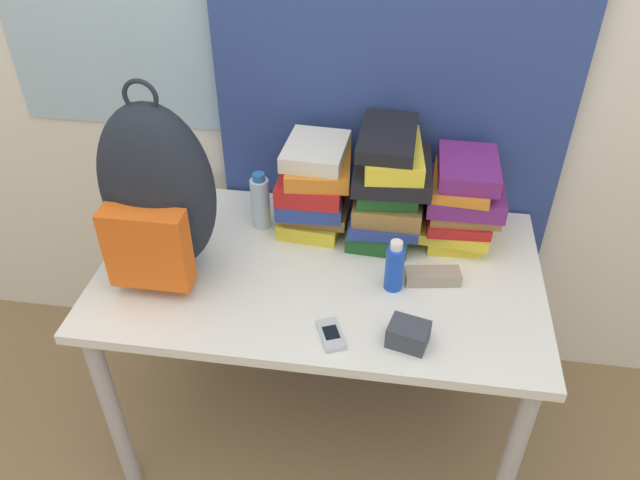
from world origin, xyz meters
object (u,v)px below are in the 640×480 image
(book_stack_center, at_px, (388,186))
(cell_phone, at_px, (331,335))
(backpack, at_px, (157,196))
(water_bottle, at_px, (260,202))
(sunscreen_bottle, at_px, (395,267))
(sunglasses_case, at_px, (433,276))
(sports_bottle, at_px, (299,190))
(book_stack_left, at_px, (315,186))
(camera_pouch, at_px, (408,334))
(book_stack_right, at_px, (461,200))

(book_stack_center, distance_m, cell_phone, 0.50)
(backpack, bearing_deg, water_bottle, 47.14)
(sunscreen_bottle, bearing_deg, sunglasses_case, 20.14)
(sports_bottle, distance_m, cell_phone, 0.51)
(backpack, bearing_deg, cell_phone, -22.96)
(sunscreen_bottle, height_order, sunglasses_case, sunscreen_bottle)
(book_stack_left, bearing_deg, sports_bottle, 178.66)
(backpack, distance_m, sunglasses_case, 0.77)
(book_stack_center, distance_m, water_bottle, 0.38)
(book_stack_center, relative_size, water_bottle, 1.81)
(water_bottle, xyz_separation_m, camera_pouch, (0.46, -0.43, -0.06))
(backpack, distance_m, camera_pouch, 0.74)
(book_stack_center, height_order, sunglasses_case, book_stack_center)
(backpack, distance_m, sports_bottle, 0.44)
(book_stack_right, bearing_deg, backpack, -161.84)
(book_stack_right, xyz_separation_m, sports_bottle, (-0.48, -0.00, -0.01))
(book_stack_left, relative_size, camera_pouch, 2.52)
(sunscreen_bottle, bearing_deg, book_stack_left, 134.69)
(book_stack_left, bearing_deg, sunscreen_bottle, -45.31)
(book_stack_left, xyz_separation_m, water_bottle, (-0.16, -0.03, -0.05))
(backpack, height_order, cell_phone, backpack)
(book_stack_center, bearing_deg, backpack, -156.19)
(book_stack_right, relative_size, sports_bottle, 1.04)
(water_bottle, bearing_deg, book_stack_center, 4.45)
(sunscreen_bottle, bearing_deg, cell_phone, -123.98)
(cell_phone, xyz_separation_m, camera_pouch, (0.19, 0.01, 0.02))
(book_stack_right, bearing_deg, book_stack_left, -179.49)
(sports_bottle, distance_m, sunscreen_bottle, 0.40)
(book_stack_left, distance_m, sunscreen_bottle, 0.37)
(sports_bottle, bearing_deg, book_stack_right, 0.32)
(book_stack_left, xyz_separation_m, sunscreen_bottle, (0.25, -0.26, -0.07))
(book_stack_center, relative_size, book_stack_right, 1.29)
(water_bottle, bearing_deg, book_stack_left, 10.08)
(book_stack_right, xyz_separation_m, sunscreen_bottle, (-0.17, -0.26, -0.06))
(book_stack_center, height_order, cell_phone, book_stack_center)
(backpack, relative_size, book_stack_center, 1.67)
(book_stack_left, relative_size, cell_phone, 2.42)
(backpack, xyz_separation_m, water_bottle, (0.22, 0.23, -0.15))
(water_bottle, relative_size, cell_phone, 1.59)
(backpack, bearing_deg, sports_bottle, 38.56)
(sunglasses_case, bearing_deg, sunscreen_bottle, -159.86)
(sports_bottle, height_order, cell_phone, sports_bottle)
(book_stack_center, xyz_separation_m, book_stack_right, (0.21, 0.00, -0.03))
(book_stack_center, distance_m, sunglasses_case, 0.30)
(book_stack_right, relative_size, camera_pouch, 2.32)
(backpack, xyz_separation_m, sports_bottle, (0.33, 0.26, -0.12))
(water_bottle, height_order, sunglasses_case, water_bottle)
(book_stack_center, relative_size, sports_bottle, 1.34)
(sunglasses_case, bearing_deg, backpack, -176.75)
(water_bottle, bearing_deg, cell_phone, -57.99)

